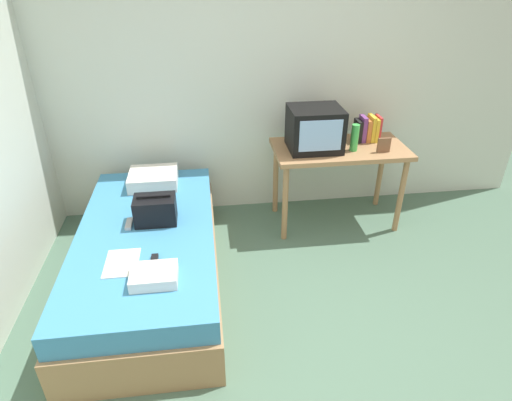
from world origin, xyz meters
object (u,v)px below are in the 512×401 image
at_px(magazine, 122,263).
at_px(remote_dark, 154,262).
at_px(pillow, 153,178).
at_px(remote_silver, 129,224).
at_px(bed, 149,257).
at_px(folded_towel, 154,276).
at_px(water_bottle, 355,138).
at_px(book_row, 368,129).
at_px(handbag, 155,210).
at_px(desk, 339,157).
at_px(tv, 315,129).
at_px(picture_frame, 384,145).

relative_size(magazine, remote_dark, 1.86).
relative_size(pillow, magazine, 1.39).
relative_size(pillow, remote_silver, 2.81).
distance_m(bed, folded_towel, 0.65).
height_order(water_bottle, remote_dark, water_bottle).
height_order(water_bottle, book_row, water_bottle).
relative_size(pillow, handbag, 1.35).
relative_size(water_bottle, book_row, 1.01).
height_order(desk, handbag, desk).
distance_m(desk, remote_dark, 1.90).
bearing_deg(folded_towel, water_bottle, 36.37).
relative_size(handbag, remote_silver, 2.08).
distance_m(bed, handbag, 0.37).
relative_size(book_row, magazine, 0.79).
height_order(desk, water_bottle, water_bottle).
relative_size(tv, folded_towel, 1.57).
xyz_separation_m(bed, tv, (1.40, 0.69, 0.69)).
bearing_deg(remote_silver, magazine, -88.67).
bearing_deg(handbag, magazine, -111.28).
distance_m(picture_frame, remote_silver, 2.16).
distance_m(magazine, remote_dark, 0.21).
xyz_separation_m(tv, book_row, (0.52, 0.13, -0.07)).
relative_size(handbag, remote_dark, 1.92).
relative_size(remote_silver, folded_towel, 0.51).
relative_size(tv, water_bottle, 1.91).
relative_size(pillow, folded_towel, 1.44).
bearing_deg(desk, magazine, -148.29).
bearing_deg(magazine, book_row, 30.65).
bearing_deg(magazine, picture_frame, 24.03).
distance_m(remote_dark, remote_silver, 0.53).
xyz_separation_m(handbag, magazine, (-0.19, -0.48, -0.10)).
bearing_deg(picture_frame, remote_dark, -152.99).
bearing_deg(desk, folded_towel, -140.09).
relative_size(desk, pillow, 2.87).
height_order(desk, pillow, desk).
height_order(bed, picture_frame, picture_frame).
bearing_deg(pillow, picture_frame, -4.83).
bearing_deg(picture_frame, desk, 154.66).
xyz_separation_m(book_row, magazine, (-2.03, -1.20, -0.37)).
distance_m(bed, water_bottle, 1.94).
xyz_separation_m(pillow, remote_dark, (0.09, -1.12, -0.05)).
bearing_deg(folded_towel, magazine, 138.54).
bearing_deg(tv, desk, 1.46).
height_order(book_row, handbag, book_row).
height_order(bed, magazine, magazine).
height_order(pillow, handbag, handbag).
height_order(bed, remote_dark, remote_dark).
xyz_separation_m(water_bottle, pillow, (-1.72, 0.10, -0.32)).
xyz_separation_m(book_row, picture_frame, (0.05, -0.28, -0.04)).
xyz_separation_m(tv, remote_silver, (-1.52, -0.62, -0.43)).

